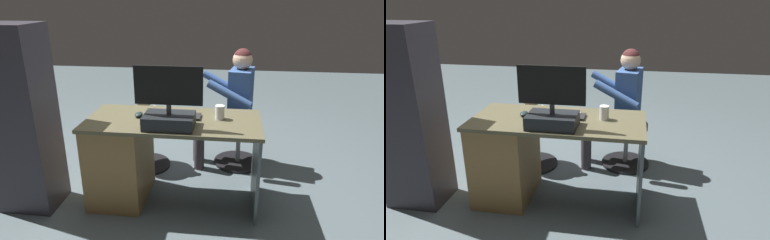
# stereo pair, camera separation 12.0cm
# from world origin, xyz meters

# --- Properties ---
(ground_plane) EXTENTS (10.00, 10.00, 0.00)m
(ground_plane) POSITION_xyz_m (0.00, 0.00, 0.00)
(ground_plane) COLOR #515F63
(desk) EXTENTS (1.36, 0.63, 0.72)m
(desk) POSITION_xyz_m (0.35, 0.30, 0.39)
(desk) COLOR brown
(desk) RESTS_ON ground_plane
(monitor) EXTENTS (0.49, 0.25, 0.45)m
(monitor) POSITION_xyz_m (-0.00, 0.47, 0.85)
(monitor) COLOR black
(monitor) RESTS_ON desk
(keyboard) EXTENTS (0.42, 0.14, 0.02)m
(keyboard) POSITION_xyz_m (-0.00, 0.25, 0.73)
(keyboard) COLOR #242524
(keyboard) RESTS_ON desk
(computer_mouse) EXTENTS (0.06, 0.10, 0.04)m
(computer_mouse) POSITION_xyz_m (0.28, 0.27, 0.74)
(computer_mouse) COLOR #212F30
(computer_mouse) RESTS_ON desk
(cup) EXTENTS (0.07, 0.07, 0.11)m
(cup) POSITION_xyz_m (-0.36, 0.25, 0.78)
(cup) COLOR white
(cup) RESTS_ON desk
(tv_remote) EXTENTS (0.05, 0.15, 0.02)m
(tv_remote) POSITION_xyz_m (0.22, 0.29, 0.73)
(tv_remote) COLOR black
(tv_remote) RESTS_ON desk
(notebook_binder) EXTENTS (0.26, 0.33, 0.02)m
(notebook_binder) POSITION_xyz_m (-0.03, 0.31, 0.74)
(notebook_binder) COLOR beige
(notebook_binder) RESTS_ON desk
(office_chair_teddy) EXTENTS (0.48, 0.48, 0.45)m
(office_chair_teddy) POSITION_xyz_m (0.38, -0.26, 0.26)
(office_chair_teddy) COLOR black
(office_chair_teddy) RESTS_ON ground_plane
(teddy_bear) EXTENTS (0.22, 0.22, 0.32)m
(teddy_bear) POSITION_xyz_m (0.38, -0.27, 0.60)
(teddy_bear) COLOR #D2BE87
(teddy_bear) RESTS_ON office_chair_teddy
(visitor_chair) EXTENTS (0.48, 0.48, 0.45)m
(visitor_chair) POSITION_xyz_m (-0.53, -0.43, 0.27)
(visitor_chair) COLOR black
(visitor_chair) RESTS_ON ground_plane
(person) EXTENTS (0.59, 0.54, 1.17)m
(person) POSITION_xyz_m (-0.44, -0.41, 0.68)
(person) COLOR #365590
(person) RESTS_ON ground_plane
(equipment_rack) EXTENTS (0.44, 0.36, 1.45)m
(equipment_rack) POSITION_xyz_m (1.15, 0.48, 0.73)
(equipment_rack) COLOR #302D35
(equipment_rack) RESTS_ON ground_plane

